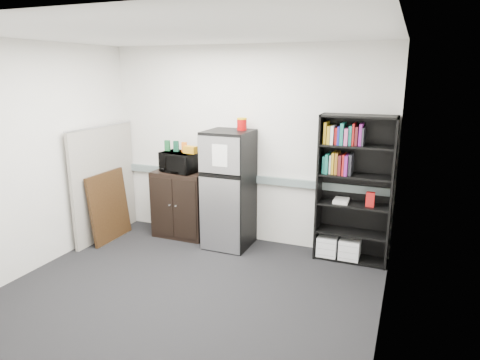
{
  "coord_description": "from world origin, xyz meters",
  "views": [
    {
      "loc": [
        2.12,
        -3.68,
        2.36
      ],
      "look_at": [
        0.27,
        0.9,
        1.09
      ],
      "focal_mm": 32.0,
      "sensor_mm": 36.0,
      "label": 1
    }
  ],
  "objects_px": {
    "bookshelf": "(353,186)",
    "cabinet": "(182,204)",
    "microwave": "(180,162)",
    "refrigerator": "(229,190)",
    "cubicle_partition": "(104,182)"
  },
  "relations": [
    {
      "from": "cabinet",
      "to": "microwave",
      "type": "xyz_separation_m",
      "value": [
        0.0,
        -0.02,
        0.62
      ]
    },
    {
      "from": "refrigerator",
      "to": "microwave",
      "type": "bearing_deg",
      "value": 175.72
    },
    {
      "from": "cabinet",
      "to": "bookshelf",
      "type": "bearing_deg",
      "value": 1.57
    },
    {
      "from": "bookshelf",
      "to": "refrigerator",
      "type": "distance_m",
      "value": 1.63
    },
    {
      "from": "cubicle_partition",
      "to": "refrigerator",
      "type": "distance_m",
      "value": 1.83
    },
    {
      "from": "microwave",
      "to": "refrigerator",
      "type": "relative_size",
      "value": 0.32
    },
    {
      "from": "bookshelf",
      "to": "refrigerator",
      "type": "height_order",
      "value": "bookshelf"
    },
    {
      "from": "microwave",
      "to": "refrigerator",
      "type": "distance_m",
      "value": 0.84
    },
    {
      "from": "cubicle_partition",
      "to": "cabinet",
      "type": "xyz_separation_m",
      "value": [
        1.01,
        0.42,
        -0.33
      ]
    },
    {
      "from": "cubicle_partition",
      "to": "refrigerator",
      "type": "relative_size",
      "value": 1.01
    },
    {
      "from": "cubicle_partition",
      "to": "microwave",
      "type": "bearing_deg",
      "value": 21.77
    },
    {
      "from": "microwave",
      "to": "refrigerator",
      "type": "height_order",
      "value": "refrigerator"
    },
    {
      "from": "bookshelf",
      "to": "cabinet",
      "type": "distance_m",
      "value": 2.44
    },
    {
      "from": "bookshelf",
      "to": "cabinet",
      "type": "bearing_deg",
      "value": -178.43
    },
    {
      "from": "cabinet",
      "to": "refrigerator",
      "type": "bearing_deg",
      "value": -5.86
    }
  ]
}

